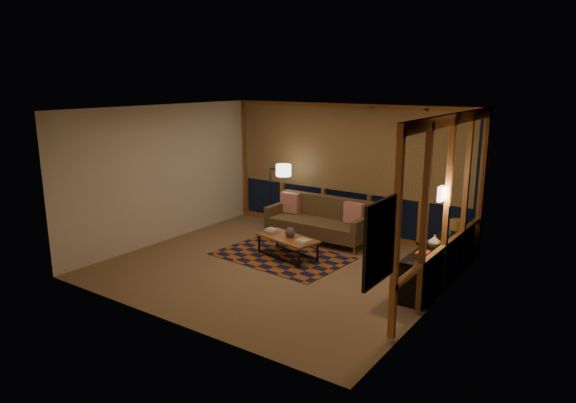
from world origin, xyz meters
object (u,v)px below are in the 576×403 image
Objects in this scene: bookshelf at (439,261)px; sofa at (318,220)px; coffee_table at (288,247)px; floor_lamp at (270,196)px.

sofa is at bearing 165.93° from bookshelf.
coffee_table is 1.98m from floor_lamp.
bookshelf is (2.69, -0.67, -0.11)m from sofa.
bookshelf is at bearing 23.81° from coffee_table.
sofa reaches higher than bookshelf.
coffee_table is at bearing -86.78° from sofa.
bookshelf is (2.62, 0.52, 0.12)m from coffee_table.
coffee_table is 0.81× the size of floor_lamp.
sofa is 2.78m from bookshelf.
floor_lamp is 4.09m from bookshelf.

